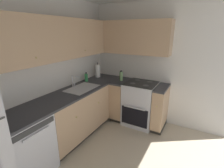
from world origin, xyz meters
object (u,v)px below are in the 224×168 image
soap_bottle (86,77)px  oil_bottle (121,76)px  dishwasher (25,147)px  oven_range (140,103)px  paper_towel_roll (98,71)px

soap_bottle → oil_bottle: bearing=-55.8°
dishwasher → oven_range: bearing=-23.5°
paper_towel_roll → oil_bottle: 0.60m
soap_bottle → dishwasher: bearing=-173.6°
oven_range → oil_bottle: oil_bottle is taller
oven_range → soap_bottle: soap_bottle is taller
dishwasher → oven_range: (2.05, -0.89, 0.02)m
soap_bottle → oil_bottle: 0.75m
soap_bottle → paper_towel_roll: 0.41m
paper_towel_roll → soap_bottle: bearing=177.2°
soap_bottle → oil_bottle: (0.42, -0.62, 0.02)m
oil_bottle → soap_bottle: bearing=124.2°
dishwasher → paper_towel_roll: (2.01, 0.16, 0.61)m
dishwasher → paper_towel_roll: 2.11m
dishwasher → soap_bottle: (1.61, 0.18, 0.55)m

